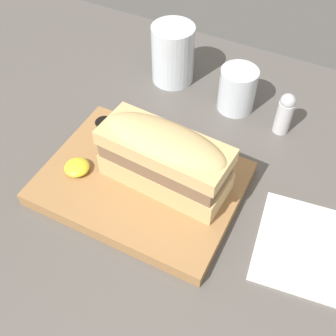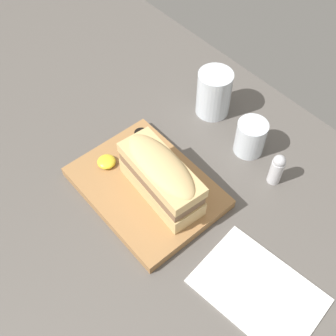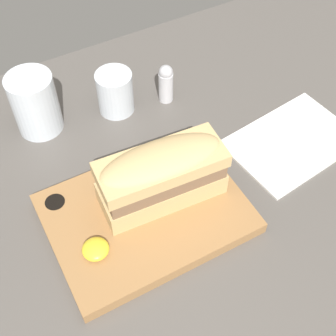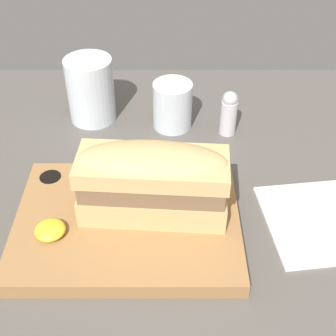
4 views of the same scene
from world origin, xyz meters
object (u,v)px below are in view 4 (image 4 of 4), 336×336
Objects in this scene: serving_board at (128,222)px; water_glass at (93,94)px; sandwich at (154,179)px; wine_glass at (174,106)px; salt_shaker at (230,113)px.

serving_board is 2.63× the size of water_glass.
serving_board is 1.53× the size of sandwich.
wine_glass is 1.02× the size of salt_shaker.
sandwich is 23.60cm from salt_shaker.
serving_board is 7.38cm from sandwich.
wine_glass is at bearing 166.90° from salt_shaker.
water_glass is at bearing 113.95° from sandwich.
wine_glass is (6.03, 23.43, 2.62)cm from serving_board.
serving_board is at bearing -73.73° from water_glass.
wine_glass is (13.54, -2.30, -1.02)cm from water_glass.
salt_shaker is at bearing 54.79° from serving_board.
wine_glass reaches higher than salt_shaker.
water_glass reaches higher than serving_board.
serving_board is at bearing -125.21° from salt_shaker.
sandwich is 1.72× the size of water_glass.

